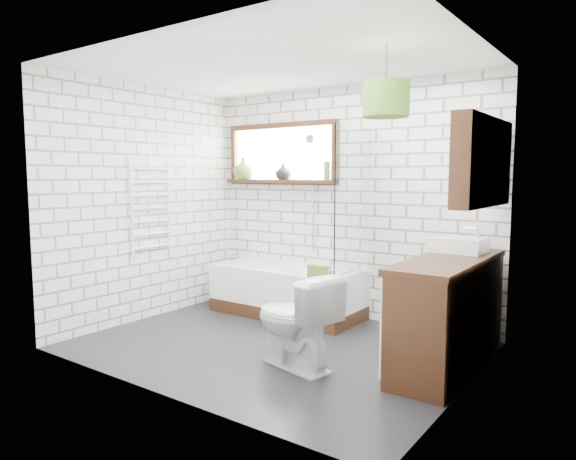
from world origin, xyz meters
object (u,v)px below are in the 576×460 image
Objects in this scene: vanity at (449,313)px; basin at (458,245)px; toilet at (294,320)px; pendant at (386,100)px; bathtub at (287,291)px.

basin is at bearing 98.86° from vanity.
vanity is 1.25m from toilet.
vanity is 1.77m from pendant.
bathtub is at bearing 147.87° from pendant.
vanity is 2.00× the size of toilet.
vanity reaches higher than bathtub.
bathtub is at bearing 176.27° from basin.
vanity is at bearing 139.01° from toilet.
vanity is at bearing 55.53° from pendant.
basin reaches higher than bathtub.
pendant is at bearing -124.47° from vanity.
basin is 1.48m from pendant.
toilet is at bearing -143.91° from vanity.
basin is 1.26× the size of pendant.
vanity is at bearing -14.47° from bathtub.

